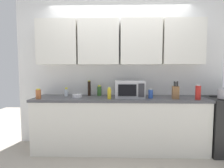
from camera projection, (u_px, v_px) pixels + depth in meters
The scene contains 12 objects.
wall_back_with_cabinets at pixel (120, 57), 3.25m from camera, with size 3.72×0.38×2.60m.
counter_run at pixel (119, 124), 3.11m from camera, with size 2.85×0.63×0.90m.
microwave at pixel (130, 89), 3.07m from camera, with size 0.48×0.37×0.28m.
knife_block at pixel (175, 92), 2.93m from camera, with size 0.12×0.13×0.28m.
bottle_red_sauce at pixel (198, 92), 2.85m from camera, with size 0.08×0.08×0.23m.
bottle_clear_tall at pixel (66, 92), 3.20m from camera, with size 0.07×0.07×0.15m.
bottle_soy_dark at pixel (89, 88), 3.25m from camera, with size 0.05×0.05×0.27m.
bottle_blue_cleaner at pixel (151, 94), 2.98m from camera, with size 0.07×0.07×0.16m.
bottle_yellow_mustard at pixel (109, 93), 2.90m from camera, with size 0.06×0.06×0.18m.
bottle_spice_jar at pixel (38, 94), 2.94m from camera, with size 0.08×0.08×0.16m.
bottle_green_oil at pixel (99, 91), 3.27m from camera, with size 0.08×0.08×0.19m.
bowl_ceramic_small at pixel (77, 96), 3.05m from camera, with size 0.15×0.15×0.06m, color silver.
Camera 1 is at (-0.04, -3.35, 1.38)m, focal length 29.46 mm.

